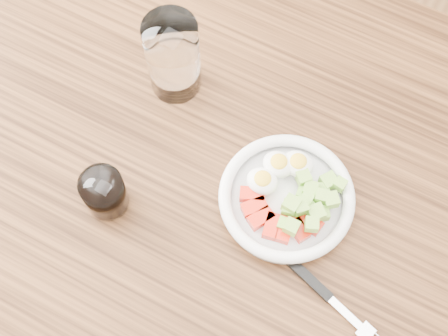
# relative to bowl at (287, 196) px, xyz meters

# --- Properties ---
(ground) EXTENTS (4.00, 4.00, 0.00)m
(ground) POSITION_rel_bowl_xyz_m (-0.09, -0.02, -0.79)
(ground) COLOR brown
(ground) RESTS_ON ground
(dining_table) EXTENTS (1.50, 0.90, 0.77)m
(dining_table) POSITION_rel_bowl_xyz_m (-0.09, -0.02, -0.12)
(dining_table) COLOR brown
(dining_table) RESTS_ON ground
(bowl) EXTENTS (0.20, 0.20, 0.05)m
(bowl) POSITION_rel_bowl_xyz_m (0.00, 0.00, 0.00)
(bowl) COLOR white
(bowl) RESTS_ON dining_table
(fork) EXTENTS (0.21, 0.08, 0.01)m
(fork) POSITION_rel_bowl_xyz_m (0.10, -0.10, -0.01)
(fork) COLOR black
(fork) RESTS_ON dining_table
(water_glass) EXTENTS (0.08, 0.08, 0.15)m
(water_glass) POSITION_rel_bowl_xyz_m (-0.25, 0.10, 0.05)
(water_glass) COLOR white
(water_glass) RESTS_ON dining_table
(coffee_glass) EXTENTS (0.06, 0.06, 0.07)m
(coffee_glass) POSITION_rel_bowl_xyz_m (-0.23, -0.12, 0.02)
(coffee_glass) COLOR white
(coffee_glass) RESTS_ON dining_table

